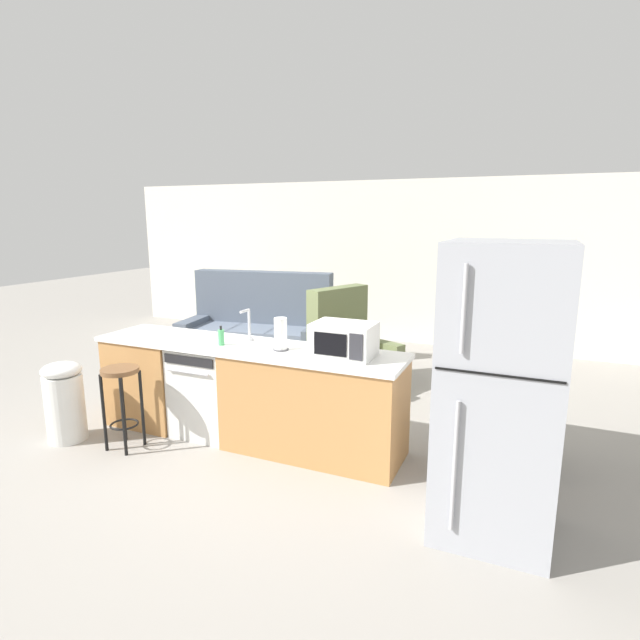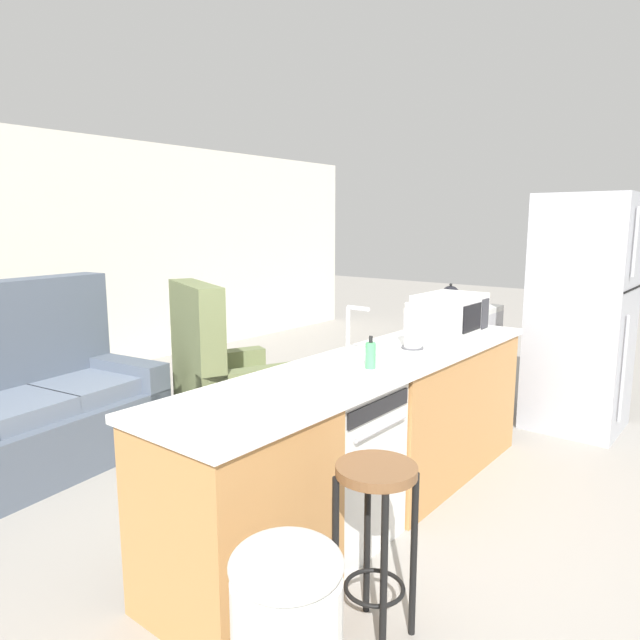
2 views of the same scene
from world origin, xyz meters
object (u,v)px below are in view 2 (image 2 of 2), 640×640
object	(u,v)px
paper_towel_roll	(413,327)
armchair	(223,385)
dishwasher	(331,462)
refrigerator	(582,314)
microwave	(450,314)
bar_stool	(376,515)
soap_bottle	(371,355)
stove_range	(453,354)
kettle	(451,294)

from	to	relation	value
paper_towel_roll	armchair	bearing A→B (deg)	90.21
dishwasher	refrigerator	xyz separation A→B (m)	(2.60, -0.55, 0.52)
microwave	bar_stool	size ratio (longest dim) A/B	0.68
soap_bottle	refrigerator	bearing A→B (deg)	-10.78
paper_towel_roll	bar_stool	bearing A→B (deg)	-156.00
paper_towel_roll	soap_bottle	distance (m)	0.57
paper_towel_roll	armchair	size ratio (longest dim) A/B	0.24
dishwasher	soap_bottle	size ratio (longest dim) A/B	4.77
refrigerator	bar_stool	size ratio (longest dim) A/B	2.55
paper_towel_roll	bar_stool	distance (m)	1.49
stove_range	soap_bottle	world-z (taller)	soap_bottle
refrigerator	paper_towel_roll	size ratio (longest dim) A/B	6.69
microwave	paper_towel_roll	world-z (taller)	paper_towel_roll
armchair	dishwasher	bearing A→B (deg)	-114.41
bar_stool	dishwasher	bearing A→B (deg)	50.53
dishwasher	armchair	bearing A→B (deg)	65.59
soap_bottle	armchair	distance (m)	1.99
stove_range	refrigerator	world-z (taller)	refrigerator
microwave	paper_towel_roll	distance (m)	0.57
refrigerator	armchair	xyz separation A→B (m)	(-1.82, 2.26, -0.59)
microwave	kettle	distance (m)	1.57
refrigerator	bar_stool	bearing A→B (deg)	-179.06
refrigerator	kettle	bearing A→B (deg)	82.17
dishwasher	refrigerator	world-z (taller)	refrigerator
dishwasher	refrigerator	bearing A→B (deg)	-11.93
dishwasher	microwave	xyz separation A→B (m)	(1.35, -0.00, 0.62)
dishwasher	stove_range	distance (m)	2.66
stove_range	soap_bottle	size ratio (longest dim) A/B	5.11
refrigerator	armchair	world-z (taller)	refrigerator
paper_towel_roll	kettle	distance (m)	2.11
dishwasher	paper_towel_roll	world-z (taller)	paper_towel_roll
paper_towel_roll	soap_bottle	bearing A→B (deg)	-173.47
stove_range	bar_stool	xyz separation A→B (m)	(-3.09, -1.15, 0.08)
dishwasher	kettle	size ratio (longest dim) A/B	4.10
stove_range	armchair	world-z (taller)	armchair
kettle	armchair	world-z (taller)	armchair
microwave	dishwasher	bearing A→B (deg)	179.94
bar_stool	kettle	bearing A→B (deg)	21.41
soap_bottle	bar_stool	distance (m)	0.98
dishwasher	soap_bottle	bearing A→B (deg)	-23.72
paper_towel_roll	stove_range	bearing A→B (deg)	17.71
dishwasher	paper_towel_roll	distance (m)	1.00
paper_towel_roll	bar_stool	xyz separation A→B (m)	(-1.28, -0.57, -0.50)
soap_bottle	bar_stool	xyz separation A→B (m)	(-0.71, -0.50, -0.44)
stove_range	microwave	size ratio (longest dim) A/B	1.80
soap_bottle	bar_stool	world-z (taller)	soap_bottle
dishwasher	soap_bottle	distance (m)	0.60
kettle	armchair	bearing A→B (deg)	152.51
dishwasher	bar_stool	bearing A→B (deg)	-129.47
kettle	bar_stool	size ratio (longest dim) A/B	0.28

